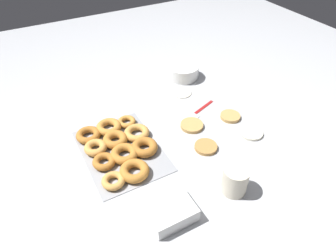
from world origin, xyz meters
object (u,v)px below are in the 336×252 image
object	(u,v)px
pancake_2	(251,132)
paper_cup	(235,180)
donut_tray	(120,147)
container_stack	(170,210)
pancake_4	(206,147)
batter_bowl	(183,72)
spatula	(191,116)
pancake_0	(230,116)
pancake_1	(182,92)
pancake_3	(192,125)

from	to	relation	value
pancake_2	paper_cup	world-z (taller)	paper_cup
donut_tray	paper_cup	bearing A→B (deg)	36.26
donut_tray	container_stack	distance (m)	0.36
pancake_4	batter_bowl	world-z (taller)	batter_bowl
container_stack	spatula	size ratio (longest dim) A/B	0.60
pancake_0	pancake_1	size ratio (longest dim) A/B	0.91
container_stack	paper_cup	distance (m)	0.24
donut_tray	paper_cup	xyz separation A→B (m)	(0.37, 0.27, 0.03)
pancake_3	spatula	size ratio (longest dim) A/B	0.41
pancake_1	pancake_3	world-z (taller)	pancake_3
pancake_4	container_stack	distance (m)	0.34
pancake_3	pancake_2	bearing A→B (deg)	51.31
pancake_1	donut_tray	xyz separation A→B (m)	(0.23, -0.42, 0.01)
donut_tray	pancake_2	bearing A→B (deg)	71.82
container_stack	donut_tray	bearing A→B (deg)	-175.01
container_stack	pancake_4	bearing A→B (deg)	125.77
pancake_2	pancake_3	world-z (taller)	pancake_3
pancake_0	pancake_4	size ratio (longest dim) A/B	0.98
batter_bowl	container_stack	size ratio (longest dim) A/B	1.14
pancake_3	batter_bowl	bearing A→B (deg)	154.63
pancake_0	paper_cup	bearing A→B (deg)	-36.25
pancake_0	container_stack	distance (m)	0.58
pancake_4	container_stack	world-z (taller)	container_stack
pancake_0	container_stack	size ratio (longest dim) A/B	0.61
container_stack	paper_cup	xyz separation A→B (m)	(0.02, 0.24, 0.02)
pancake_4	spatula	xyz separation A→B (m)	(-0.20, 0.06, -0.00)
batter_bowl	pancake_1	bearing A→B (deg)	-32.90
pancake_0	container_stack	bearing A→B (deg)	-57.26
pancake_0	pancake_1	distance (m)	0.29
pancake_0	spatula	size ratio (longest dim) A/B	0.37
pancake_2	donut_tray	world-z (taller)	donut_tray
spatula	paper_cup	bearing A→B (deg)	58.01
container_stack	spatula	bearing A→B (deg)	140.27
pancake_2	batter_bowl	size ratio (longest dim) A/B	0.60
pancake_1	pancake_2	xyz separation A→B (m)	(0.40, 0.10, 0.00)
container_stack	pancake_3	bearing A→B (deg)	138.85
donut_tray	paper_cup	world-z (taller)	paper_cup
pancake_2	spatula	bearing A→B (deg)	-143.74
pancake_2	container_stack	world-z (taller)	container_stack
pancake_2	pancake_4	bearing A→B (deg)	-94.56
pancake_1	pancake_2	distance (m)	0.42
paper_cup	donut_tray	bearing A→B (deg)	-143.74
donut_tray	pancake_3	bearing A→B (deg)	87.43
pancake_3	spatula	bearing A→B (deg)	149.31
batter_bowl	pancake_4	bearing A→B (deg)	-21.03
pancake_0	pancake_3	distance (m)	0.19
pancake_2	donut_tray	size ratio (longest dim) A/B	0.25
paper_cup	container_stack	bearing A→B (deg)	-94.22
pancake_2	spatula	size ratio (longest dim) A/B	0.41
container_stack	spatula	xyz separation A→B (m)	(-0.40, 0.33, -0.02)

